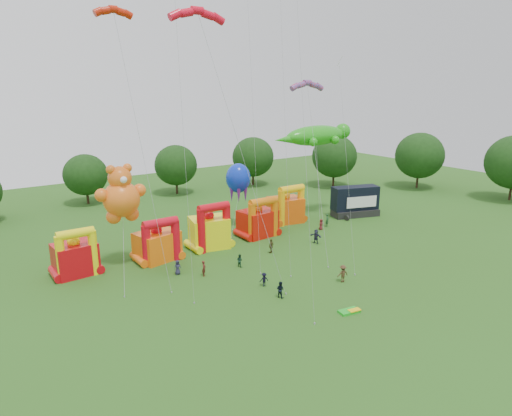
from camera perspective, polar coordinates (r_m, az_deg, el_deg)
ground at (r=43.12m, az=13.91°, el=-14.24°), size 160.00×160.00×0.00m
tree_ring at (r=39.99m, az=12.65°, el=-6.63°), size 126.11×128.24×12.07m
bouncy_castle_0 at (r=55.41m, az=-21.63°, el=-5.64°), size 4.69×3.86×5.68m
bouncy_castle_1 at (r=57.07m, az=-12.16°, el=-4.35°), size 5.55×4.83×5.55m
bouncy_castle_2 at (r=60.16m, az=-5.77°, el=-2.77°), size 5.50×4.77×6.30m
bouncy_castle_3 at (r=64.54m, az=0.33°, el=-1.61°), size 5.22×4.35×5.82m
bouncy_castle_4 at (r=71.15m, az=3.83°, el=0.04°), size 5.64×4.88×6.08m
stage_trailer at (r=76.14m, az=12.28°, el=0.78°), size 8.12×5.10×4.95m
teddy_bear_kite at (r=53.11m, az=-16.33°, el=-2.79°), size 6.33×10.82×12.24m
gecko_kite at (r=72.41m, az=7.66°, el=6.39°), size 15.19×6.79×14.84m
octopus_kite at (r=65.77m, az=-2.59°, el=-0.09°), size 7.71×8.73×9.69m
parafoil_kites at (r=46.71m, az=-1.29°, el=5.45°), size 26.74×12.86×28.66m
diamond_kites at (r=47.56m, az=1.66°, el=10.35°), size 20.77×18.60×40.30m
folded_kite_bundle at (r=45.11m, az=11.64°, el=-12.51°), size 2.13×1.34×0.31m
spectator_0 at (r=52.81m, az=-9.78°, el=-7.32°), size 0.87×0.60×1.70m
spectator_1 at (r=51.96m, az=-6.52°, el=-7.51°), size 0.74×0.79×1.82m
spectator_2 at (r=54.22m, az=-2.06°, el=-6.57°), size 0.79×0.90×1.56m
spectator_3 at (r=49.21m, az=1.01°, el=-8.93°), size 1.10×0.80×1.53m
spectator_4 at (r=58.44m, az=1.92°, el=-4.76°), size 1.19×0.89×1.88m
spectator_5 at (r=62.38m, az=7.50°, el=-3.53°), size 1.13×1.92×1.97m
spectator_6 at (r=68.31m, az=8.14°, el=-2.04°), size 0.84×0.59×1.63m
spectator_7 at (r=69.93m, az=8.89°, el=-1.52°), size 0.84×0.71×1.96m
spectator_8 at (r=46.82m, az=3.04°, el=-10.13°), size 0.92×1.02×1.72m
spectator_9 at (r=51.00m, az=10.79°, el=-8.05°), size 1.39×0.98×1.96m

